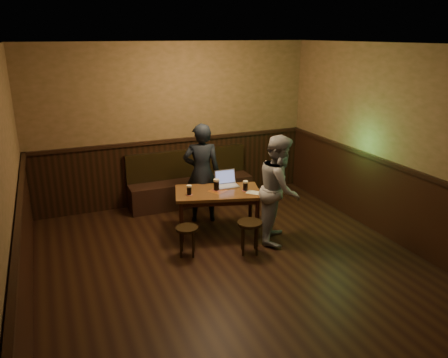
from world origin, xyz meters
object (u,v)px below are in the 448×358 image
Objects in this scene: pint_right at (245,186)px; person_grey at (279,189)px; pint_mid at (216,185)px; bench at (190,186)px; stool_right at (250,228)px; pub_table at (218,196)px; stool_left at (187,233)px; pint_left at (189,190)px; laptop at (227,182)px; person_suit at (202,173)px.

person_grey reaches higher than pint_right.
pint_mid is 0.11× the size of person_grey.
bench is 2.12m from stool_right.
pub_table is at bearing 159.51° from pint_right.
stool_left is 0.96m from pint_mid.
laptop is at bearing 13.82° from pint_left.
bench reaches higher than pub_table.
bench is 1.36m from pub_table.
pint_left is at bearing -108.57° from bench.
person_grey is (0.52, -0.73, 0.06)m from laptop.
bench is 1.57× the size of pub_table.
person_suit reaches higher than pub_table.
pint_right is (1.05, 0.38, 0.42)m from stool_left.
pint_left is 1.31m from person_grey.
stool_left is (-0.66, -1.85, 0.02)m from bench.
bench is 6.40× the size of laptop.
pint_left is at bearing 169.53° from pint_right.
pub_table is 0.83m from stool_right.
person_grey reaches higher than pint_mid.
pint_right is at bearing 74.35° from person_grey.
pub_table is at bearing -1.08° from pint_left.
bench is at bearing 89.77° from pint_mid.
bench is at bearing 104.80° from pint_right.
pint_right is at bearing -24.65° from pint_mid.
person_grey is (0.35, -0.41, 0.04)m from pint_right.
person_suit is (-0.06, -0.81, 0.49)m from bench.
pint_left is 0.64m from person_suit.
stool_right is 1.07m from pint_left.
pint_left is 0.96× the size of pint_right.
bench reaches higher than stool_left.
pub_table is 0.47m from pint_left.
pub_table is 0.57m from person_suit.
pint_mid is 0.95m from person_grey.
pint_left is at bearing 70.57° from person_suit.
pint_left is (-0.44, -1.32, 0.44)m from bench.
person_suit is (0.60, 1.05, 0.47)m from stool_left.
pub_table is at bearing -81.61° from pint_mid.
bench is at bearing 70.37° from stool_left.
stool_left is at bearing -139.64° from pint_mid.
pint_right reaches higher than stool_right.
person_suit is (-0.22, 1.31, 0.44)m from stool_right.
person_suit is at bearing -94.41° from bench.
stool_right is (0.16, -0.79, -0.21)m from pub_table.
pint_left is 0.09× the size of person_suit.
stool_left is at bearing -139.28° from laptop.
laptop reaches higher than pint_left.
pint_right reaches higher than stool_left.
stool_left is 1.19m from laptop.
pint_left is at bearing -163.74° from laptop.
stool_left is (-0.66, -0.52, -0.25)m from pub_table.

